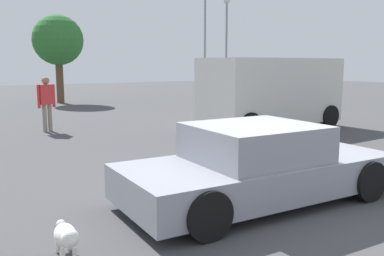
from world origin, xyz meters
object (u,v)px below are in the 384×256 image
object	(u,v)px
dog	(66,236)
light_post_mid	(205,19)
sedan_foreground	(258,166)
pedestrian	(46,99)
light_post_near	(227,30)
van_white	(272,91)

from	to	relation	value
dog	light_post_mid	xyz separation A→B (m)	(14.75, 19.65, 4.87)
sedan_foreground	light_post_mid	size ratio (longest dim) A/B	0.57
pedestrian	light_post_near	size ratio (longest dim) A/B	0.27
dog	light_post_mid	size ratio (longest dim) A/B	0.09
dog	van_white	distance (m)	10.23
pedestrian	light_post_mid	xyz separation A→B (m)	(12.90, 10.53, 4.08)
dog	light_post_mid	world-z (taller)	light_post_mid
van_white	light_post_mid	distance (m)	15.69
dog	pedestrian	xyz separation A→B (m)	(1.85, 9.12, 0.79)
dog	light_post_near	bearing A→B (deg)	143.37
pedestrian	light_post_mid	bearing A→B (deg)	-60.36
light_post_near	light_post_mid	bearing A→B (deg)	100.40
sedan_foreground	van_white	bearing A→B (deg)	47.68
dog	pedestrian	world-z (taller)	pedestrian
light_post_mid	van_white	bearing A→B (deg)	-115.00
dog	van_white	xyz separation A→B (m)	(8.32, 5.87, 0.99)
van_white	pedestrian	size ratio (longest dim) A/B	2.84
light_post_near	sedan_foreground	bearing A→B (deg)	-124.82
sedan_foreground	light_post_near	bearing A→B (deg)	56.60
sedan_foreground	van_white	xyz separation A→B (m)	(5.25, 5.48, 0.68)
sedan_foreground	light_post_near	size ratio (longest dim) A/B	0.70
van_white	dog	bearing A→B (deg)	-147.96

